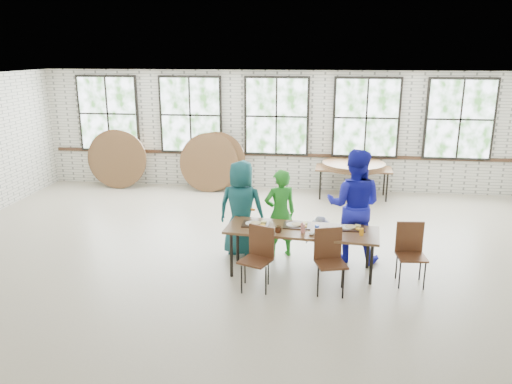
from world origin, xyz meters
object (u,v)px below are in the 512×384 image
(dining_table, at_px, (302,232))
(storage_table, at_px, (353,170))
(chair_near_right, at_px, (329,255))
(chair_near_left, at_px, (258,252))

(dining_table, distance_m, storage_table, 4.57)
(chair_near_right, bearing_deg, chair_near_left, 165.85)
(chair_near_right, relative_size, storage_table, 0.52)
(chair_near_left, bearing_deg, chair_near_right, 24.58)
(dining_table, height_order, storage_table, same)
(chair_near_left, relative_size, chair_near_right, 1.00)
(dining_table, height_order, chair_near_right, chair_near_right)
(chair_near_right, bearing_deg, dining_table, 112.20)
(storage_table, bearing_deg, chair_near_left, -106.23)
(dining_table, relative_size, chair_near_left, 2.60)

